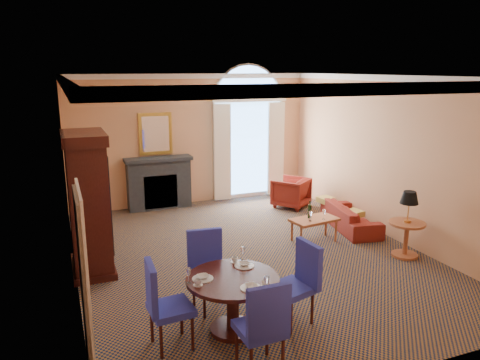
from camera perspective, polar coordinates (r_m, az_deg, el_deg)
name	(u,v)px	position (r m, az deg, el deg)	size (l,w,h in m)	color
ground	(250,255)	(8.66, 1.23, -9.12)	(7.50, 7.50, 0.00)	#111B36
room_envelope	(235,114)	(8.64, -0.57, 8.05)	(6.04, 7.52, 3.45)	tan
armoire	(88,206)	(8.09, -17.99, -2.98)	(0.67, 1.19, 2.34)	black
dining_table	(233,292)	(6.12, -0.89, -13.48)	(1.20, 1.20, 0.95)	black
dining_chair_north	(208,264)	(6.71, -3.90, -10.18)	(0.55, 0.56, 1.12)	#282C9F
dining_chair_south	(264,322)	(5.32, 2.93, -16.94)	(0.52, 0.52, 1.12)	#282C9F
dining_chair_east	(300,278)	(6.35, 7.31, -11.73)	(0.62, 0.62, 1.12)	#282C9F
dining_chair_west	(162,300)	(5.82, -9.51, -14.24)	(0.54, 0.54, 1.12)	#282C9F
sofa	(351,217)	(10.21, 13.34, -4.40)	(1.75, 0.68, 0.51)	maroon
armchair	(291,192)	(11.52, 6.22, -1.52)	(0.77, 0.79, 0.72)	maroon
coffee_table	(314,220)	(9.29, 9.02, -4.85)	(0.98, 0.64, 0.81)	#AB5933
side_table	(408,218)	(8.89, 19.77, -4.34)	(0.64, 0.64, 1.19)	#AB5933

